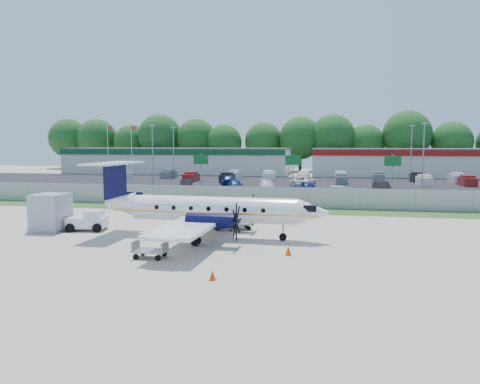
% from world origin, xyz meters
% --- Properties ---
extents(ground, '(170.00, 170.00, 0.00)m').
position_xyz_m(ground, '(0.00, 0.00, 0.00)').
color(ground, '#B9AE9C').
rests_on(ground, ground).
extents(grass_verge, '(170.00, 4.00, 0.02)m').
position_xyz_m(grass_verge, '(0.00, 12.00, 0.01)').
color(grass_verge, '#2D561E').
rests_on(grass_verge, ground).
extents(access_road, '(170.00, 8.00, 0.02)m').
position_xyz_m(access_road, '(0.00, 19.00, 0.01)').
color(access_road, black).
rests_on(access_road, ground).
extents(parking_lot, '(170.00, 32.00, 0.02)m').
position_xyz_m(parking_lot, '(0.00, 40.00, 0.01)').
color(parking_lot, black).
rests_on(parking_lot, ground).
extents(perimeter_fence, '(120.00, 0.06, 1.99)m').
position_xyz_m(perimeter_fence, '(0.00, 14.00, 1.00)').
color(perimeter_fence, gray).
rests_on(perimeter_fence, ground).
extents(building_west, '(46.40, 12.40, 5.24)m').
position_xyz_m(building_west, '(-24.00, 61.98, 2.63)').
color(building_west, silver).
rests_on(building_west, ground).
extents(building_east, '(44.40, 12.40, 5.24)m').
position_xyz_m(building_east, '(26.00, 61.98, 2.63)').
color(building_east, silver).
rests_on(building_east, ground).
extents(sign_left, '(1.80, 0.26, 5.00)m').
position_xyz_m(sign_left, '(-8.00, 22.91, 3.61)').
color(sign_left, gray).
rests_on(sign_left, ground).
extents(sign_mid, '(1.80, 0.26, 5.00)m').
position_xyz_m(sign_mid, '(3.00, 22.91, 3.61)').
color(sign_mid, gray).
rests_on(sign_mid, ground).
extents(sign_right, '(1.80, 0.26, 5.00)m').
position_xyz_m(sign_right, '(14.00, 22.91, 3.61)').
color(sign_right, gray).
rests_on(sign_right, ground).
extents(flagpole_west, '(1.06, 0.12, 10.00)m').
position_xyz_m(flagpole_west, '(-35.92, 55.00, 5.64)').
color(flagpole_west, white).
rests_on(flagpole_west, ground).
extents(flagpole_east, '(1.06, 0.12, 10.00)m').
position_xyz_m(flagpole_east, '(-30.92, 55.00, 5.64)').
color(flagpole_east, white).
rests_on(flagpole_east, ground).
extents(light_pole_nw, '(0.90, 0.35, 9.09)m').
position_xyz_m(light_pole_nw, '(-20.00, 38.00, 5.23)').
color(light_pole_nw, gray).
rests_on(light_pole_nw, ground).
extents(light_pole_ne, '(0.90, 0.35, 9.09)m').
position_xyz_m(light_pole_ne, '(20.00, 38.00, 5.23)').
color(light_pole_ne, gray).
rests_on(light_pole_ne, ground).
extents(light_pole_sw, '(0.90, 0.35, 9.09)m').
position_xyz_m(light_pole_sw, '(-20.00, 48.00, 5.23)').
color(light_pole_sw, gray).
rests_on(light_pole_sw, ground).
extents(light_pole_se, '(0.90, 0.35, 9.09)m').
position_xyz_m(light_pole_se, '(20.00, 48.00, 5.23)').
color(light_pole_se, gray).
rests_on(light_pole_se, ground).
extents(tree_line, '(112.00, 6.00, 14.00)m').
position_xyz_m(tree_line, '(0.00, 74.00, 0.00)').
color(tree_line, '#164C16').
rests_on(tree_line, ground).
extents(aircraft, '(15.89, 15.69, 4.94)m').
position_xyz_m(aircraft, '(-0.70, -1.35, 1.91)').
color(aircraft, white).
rests_on(aircraft, ground).
extents(pushback_tug, '(2.90, 2.32, 1.44)m').
position_xyz_m(pushback_tug, '(-9.87, -0.50, 0.69)').
color(pushback_tug, white).
rests_on(pushback_tug, ground).
extents(baggage_cart_near, '(2.17, 1.76, 0.99)m').
position_xyz_m(baggage_cart_near, '(0.69, 1.81, 0.46)').
color(baggage_cart_near, gray).
rests_on(baggage_cart_near, ground).
extents(baggage_cart_far, '(1.79, 1.09, 0.94)m').
position_xyz_m(baggage_cart_far, '(-2.43, -7.47, 0.44)').
color(baggage_cart_far, gray).
rests_on(baggage_cart_far, ground).
extents(service_container, '(2.50, 2.50, 2.65)m').
position_xyz_m(service_container, '(-12.46, -1.16, 1.24)').
color(service_container, '#A8ACAF').
rests_on(service_container, ground).
extents(cone_nose, '(0.38, 0.38, 0.54)m').
position_xyz_m(cone_nose, '(4.94, -5.36, 0.25)').
color(cone_nose, '#E33E07').
rests_on(cone_nose, ground).
extents(cone_port_wing, '(0.33, 0.33, 0.47)m').
position_xyz_m(cone_port_wing, '(1.94, -10.86, 0.22)').
color(cone_port_wing, '#E33E07').
rests_on(cone_port_wing, ground).
extents(cone_starboard_wing, '(0.36, 0.36, 0.52)m').
position_xyz_m(cone_starboard_wing, '(-6.95, 9.59, 0.24)').
color(cone_starboard_wing, '#E33E07').
rests_on(cone_starboard_wing, ground).
extents(road_car_west, '(4.95, 2.07, 1.68)m').
position_xyz_m(road_car_west, '(-23.67, 17.45, 0.00)').
color(road_car_west, '#595B5E').
rests_on(road_car_west, ground).
extents(road_car_mid, '(6.29, 3.44, 1.67)m').
position_xyz_m(road_car_mid, '(7.42, 20.63, 0.00)').
color(road_car_mid, silver).
rests_on(road_car_mid, ground).
extents(parked_car_a, '(2.95, 4.46, 1.39)m').
position_xyz_m(parked_car_a, '(-11.59, 28.38, 0.00)').
color(parked_car_a, black).
rests_on(parked_car_a, ground).
extents(parked_car_b, '(3.21, 4.78, 1.29)m').
position_xyz_m(parked_car_b, '(-5.18, 29.81, 0.00)').
color(parked_car_b, navy).
rests_on(parked_car_b, ground).
extents(parked_car_c, '(2.84, 5.05, 1.38)m').
position_xyz_m(parked_car_c, '(-0.99, 29.64, 0.00)').
color(parked_car_c, silver).
rests_on(parked_car_c, ground).
extents(parked_car_d, '(2.76, 4.18, 1.32)m').
position_xyz_m(parked_car_d, '(4.47, 28.91, 0.00)').
color(parked_car_d, navy).
rests_on(parked_car_d, ground).
extents(parked_car_e, '(2.05, 4.64, 1.48)m').
position_xyz_m(parked_car_e, '(13.62, 29.12, 0.00)').
color(parked_car_e, black).
rests_on(parked_car_e, ground).
extents(parked_car_f, '(3.29, 5.14, 1.63)m').
position_xyz_m(parked_car_f, '(-7.54, 35.80, 0.00)').
color(parked_car_f, navy).
rests_on(parked_car_f, ground).
extents(parked_car_g, '(3.61, 6.31, 1.66)m').
position_xyz_m(parked_car_g, '(3.50, 35.31, 0.00)').
color(parked_car_g, silver).
rests_on(parked_car_g, ground).
extents(far_parking_rows, '(56.00, 10.00, 1.60)m').
position_xyz_m(far_parking_rows, '(0.00, 45.00, 0.00)').
color(far_parking_rows, gray).
rests_on(far_parking_rows, ground).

